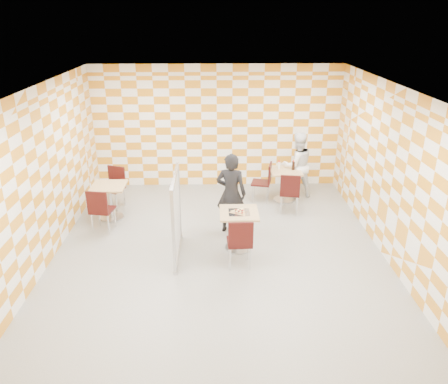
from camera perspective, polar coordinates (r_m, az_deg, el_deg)
name	(u,v)px	position (r m, az deg, el deg)	size (l,w,h in m)	color
room_shell	(218,167)	(7.94, -0.78, 3.28)	(7.00, 7.00, 7.00)	gray
main_table	(239,224)	(8.03, 1.95, -4.18)	(0.70, 0.70, 0.75)	tan
second_table	(285,180)	(10.20, 7.99, 1.58)	(0.70, 0.70, 0.75)	tan
empty_table	(110,196)	(9.53, -14.71, -0.49)	(0.70, 0.70, 0.75)	tan
chair_main_front	(240,240)	(7.42, 2.10, -6.27)	(0.44, 0.45, 0.92)	black
chair_second_front	(290,190)	(9.52, 8.59, 0.22)	(0.49, 0.49, 0.92)	black
chair_second_side	(265,179)	(10.08, 5.39, 1.67)	(0.51, 0.50, 0.92)	black
chair_empty_near	(100,208)	(8.93, -15.87, -1.97)	(0.49, 0.49, 0.92)	black
chair_empty_far	(115,184)	(10.08, -14.08, 1.06)	(0.54, 0.55, 0.92)	black
partition	(176,216)	(7.74, -6.23, -3.08)	(0.08, 1.38, 1.55)	white
man_dark	(231,194)	(8.54, 0.94, -0.20)	(0.60, 0.39, 1.64)	black
man_white	(297,165)	(10.39, 9.51, 3.49)	(0.76, 0.59, 1.56)	white
pizza_on_foil	(239,211)	(7.91, 1.98, -2.56)	(0.40, 0.40, 0.04)	silver
sport_bottle	(279,165)	(10.16, 7.19, 3.52)	(0.06, 0.06, 0.20)	white
soda_bottle	(293,165)	(10.14, 9.05, 3.46)	(0.07, 0.07, 0.23)	black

